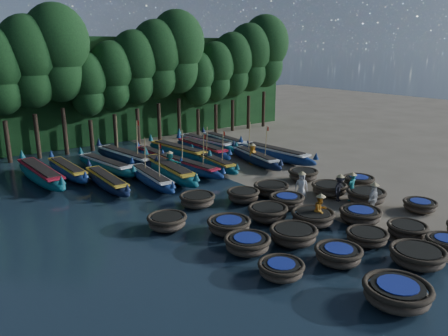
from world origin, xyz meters
TOP-DOWN VIEW (x-y plane):
  - ground at (0.00, 0.00)m, footprint 120.00×120.00m
  - foliage_wall at (0.00, 23.50)m, footprint 40.00×3.00m
  - coracle_1 at (-4.68, -10.48)m, footprint 3.09×3.09m
  - coracle_2 at (-1.27, -9.32)m, footprint 2.82×2.82m
  - coracle_3 at (0.93, -9.44)m, footprint 1.83×1.83m
  - coracle_5 at (-6.66, -6.52)m, footprint 2.22×2.22m
  - coracle_6 at (-3.88, -7.18)m, footprint 2.45×2.45m
  - coracle_7 at (-1.20, -6.73)m, footprint 2.48×2.48m
  - coracle_8 at (1.03, -7.47)m, footprint 1.97×1.97m
  - coracle_9 at (4.85, -5.97)m, footprint 2.15×2.15m
  - coracle_10 at (-6.32, -3.97)m, footprint 2.35×2.35m
  - coracle_11 at (-3.97, -4.59)m, footprint 2.69×2.69m
  - coracle_12 at (-1.53, -3.63)m, footprint 2.31×2.31m
  - coracle_13 at (0.74, -4.93)m, footprint 2.45×2.45m
  - coracle_14 at (3.53, -3.31)m, footprint 2.75×2.75m
  - coracle_15 at (-5.67, -1.75)m, footprint 2.46×2.46m
  - coracle_16 at (-3.04, -1.77)m, footprint 2.20×2.20m
  - coracle_17 at (-0.94, -1.10)m, footprint 2.39×2.39m
  - coracle_18 at (2.97, -0.96)m, footprint 2.66×2.66m
  - coracle_19 at (5.63, -1.22)m, footprint 2.25×2.25m
  - coracle_20 at (-7.95, 0.51)m, footprint 2.50×2.50m
  - coracle_21 at (-4.87, 2.33)m, footprint 2.12×2.12m
  - coracle_22 at (-2.23, 1.30)m, footprint 1.99×1.99m
  - coracle_23 at (-0.03, 1.20)m, footprint 2.24×2.24m
  - coracle_24 at (3.87, 2.12)m, footprint 2.56×2.56m
  - long_boat_2 at (-7.72, 8.92)m, footprint 1.50×7.35m
  - long_boat_3 at (-5.06, 7.76)m, footprint 1.86×7.28m
  - long_boat_4 at (-3.29, 8.44)m, footprint 2.24×8.75m
  - long_boat_5 at (-1.38, 8.46)m, footprint 2.11×7.30m
  - long_boat_6 at (0.75, 8.63)m, footprint 1.95×7.26m
  - long_boat_7 at (4.22, 7.65)m, footprint 2.59×7.55m
  - long_boat_8 at (6.27, 7.47)m, footprint 2.23×8.57m
  - long_boat_9 at (-10.88, 12.88)m, footprint 1.93×8.97m
  - long_boat_10 at (-8.95, 13.17)m, footprint 1.45×7.52m
  - long_boat_11 at (-6.26, 12.68)m, footprint 2.49×7.73m
  - long_boat_12 at (-4.11, 13.78)m, footprint 2.69×8.66m
  - long_boat_13 at (-1.83, 12.67)m, footprint 1.40×7.45m
  - long_boat_14 at (0.36, 13.12)m, footprint 2.42×8.43m
  - long_boat_15 at (2.45, 12.59)m, footprint 1.71×8.51m
  - long_boat_16 at (4.04, 14.34)m, footprint 2.34×8.31m
  - long_boat_17 at (6.07, 14.25)m, footprint 1.66×7.74m
  - fisherman_0 at (1.11, -0.30)m, footprint 0.91×0.95m
  - fisherman_1 at (3.25, -2.43)m, footprint 0.63×0.52m
  - fisherman_2 at (-1.21, -3.81)m, footprint 0.85×0.68m
  - fisherman_3 at (2.61, -2.03)m, footprint 1.14×0.79m
  - fisherman_4 at (2.30, -4.60)m, footprint 1.11×0.61m
  - fisherman_5 at (-2.78, 9.06)m, footprint 1.39×1.57m
  - fisherman_6 at (3.99, 7.69)m, footprint 0.88×0.67m
  - tree_3 at (-9.10, 20.00)m, footprint 4.92×4.92m
  - tree_4 at (-6.80, 20.00)m, footprint 5.34×5.34m
  - tree_5 at (-4.50, 20.00)m, footprint 3.68×3.68m
  - tree_6 at (-2.20, 20.00)m, footprint 4.09×4.09m
  - tree_7 at (0.10, 20.00)m, footprint 4.51×4.51m
  - tree_8 at (2.40, 20.00)m, footprint 4.92×4.92m
  - tree_9 at (4.70, 20.00)m, footprint 5.34×5.34m
  - tree_10 at (7.00, 20.00)m, footprint 3.68×3.68m
  - tree_11 at (9.30, 20.00)m, footprint 4.09×4.09m
  - tree_12 at (11.60, 20.00)m, footprint 4.51×4.51m
  - tree_13 at (13.90, 20.00)m, footprint 4.92×4.92m
  - tree_14 at (16.20, 20.00)m, footprint 5.34×5.34m

SIDE VIEW (x-z plane):
  - ground at x=0.00m, z-range 0.00..0.00m
  - coracle_7 at x=-1.20m, z-range 0.05..0.70m
  - coracle_5 at x=-6.66m, z-range 0.05..0.70m
  - coracle_9 at x=4.85m, z-range 0.05..0.71m
  - coracle_8 at x=1.03m, z-range 0.05..0.76m
  - coracle_3 at x=0.93m, z-range 0.06..0.79m
  - coracle_15 at x=-5.67m, z-range 0.06..0.79m
  - coracle_18 at x=2.97m, z-range 0.05..0.82m
  - coracle_10 at x=-6.32m, z-range 0.06..0.82m
  - coracle_6 at x=-3.88m, z-range 0.06..0.82m
  - coracle_21 at x=-4.87m, z-range 0.06..0.83m
  - coracle_23 at x=-0.03m, z-range 0.05..0.83m
  - coracle_2 at x=-1.27m, z-range 0.05..0.83m
  - coracle_22 at x=-2.23m, z-range 0.06..0.83m
  - coracle_20 at x=-7.95m, z-range 0.06..0.83m
  - coracle_12 at x=-1.53m, z-range 0.06..0.84m
  - coracle_13 at x=0.74m, z-range 0.06..0.83m
  - coracle_11 at x=-3.97m, z-range 0.06..0.87m
  - coracle_24 at x=3.87m, z-range 0.06..0.87m
  - coracle_19 at x=5.63m, z-range 0.06..0.88m
  - coracle_16 at x=-3.04m, z-range 0.06..0.90m
  - coracle_17 at x=-0.94m, z-range 0.07..0.90m
  - coracle_1 at x=-4.68m, z-range 0.06..0.90m
  - coracle_14 at x=3.53m, z-range 0.06..0.91m
  - long_boat_6 at x=0.75m, z-range -1.06..2.04m
  - long_boat_3 at x=-5.06m, z-range -1.06..2.04m
  - long_boat_2 at x=-7.72m, z-range -0.15..1.14m
  - long_boat_5 at x=-1.38m, z-range -1.07..2.06m
  - long_boat_13 at x=-1.83m, z-range -0.16..1.15m
  - long_boat_10 at x=-8.95m, z-range -0.16..1.17m
  - long_boat_7 at x=4.22m, z-range -1.11..2.14m
  - long_boat_17 at x=6.07m, z-range -0.16..1.20m
  - long_boat_11 at x=-6.26m, z-range -0.16..1.21m
  - long_boat_16 at x=4.04m, z-range -0.18..1.30m
  - long_boat_14 at x=0.36m, z-range -0.18..1.31m
  - long_boat_15 at x=2.45m, z-range -0.18..1.32m
  - long_boat_8 at x=6.27m, z-range -0.18..1.33m
  - long_boat_4 at x=-3.29m, z-range -0.18..1.36m
  - long_boat_12 at x=-4.11m, z-range -1.27..2.45m
  - long_boat_9 at x=-10.88m, z-range -0.19..1.39m
  - fisherman_3 at x=2.61m, z-range -0.06..1.75m
  - fisherman_6 at x=3.99m, z-range -0.04..1.78m
  - fisherman_2 at x=-1.21m, z-range -0.05..1.80m
  - fisherman_0 at x=1.11m, z-range -0.04..1.80m
  - fisherman_5 at x=-2.78m, z-range -0.07..1.86m
  - fisherman_1 at x=3.25m, z-range 0.00..1.91m
  - fisherman_4 at x=2.30m, z-range -0.04..1.95m
  - foliage_wall at x=0.00m, z-range 0.00..10.00m
  - tree_5 at x=-4.50m, z-range 1.63..10.31m
  - tree_10 at x=7.00m, z-range 1.63..10.31m
  - tree_6 at x=-2.20m, z-range 1.82..11.47m
  - tree_11 at x=9.30m, z-range 1.82..11.47m
  - tree_7 at x=0.10m, z-range 2.01..12.64m
  - tree_12 at x=11.60m, z-range 2.01..12.64m
  - tree_3 at x=-9.10m, z-range 2.19..13.80m
  - tree_8 at x=2.40m, z-range 2.19..13.80m
  - tree_13 at x=13.90m, z-range 2.19..13.80m
  - tree_4 at x=-6.80m, z-range 2.38..14.96m
  - tree_9 at x=4.70m, z-range 2.38..14.96m
  - tree_14 at x=16.20m, z-range 2.38..14.96m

